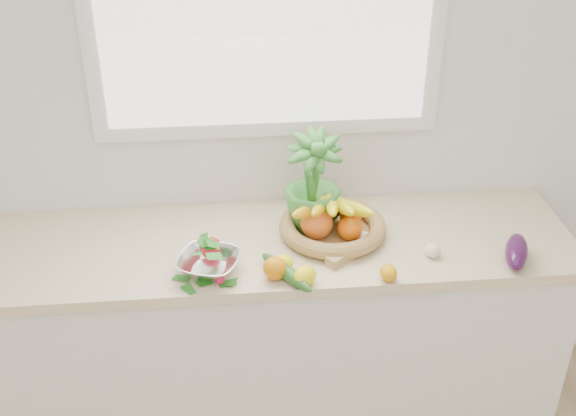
{
  "coord_description": "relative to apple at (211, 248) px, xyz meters",
  "views": [
    {
      "loc": [
        -0.16,
        -0.28,
        2.38
      ],
      "look_at": [
        0.05,
        1.93,
        1.05
      ],
      "focal_mm": 45.0,
      "sensor_mm": 36.0,
      "label": 1
    }
  ],
  "objects": [
    {
      "name": "garlic_b",
      "position": [
        0.56,
        0.05,
        -0.02
      ],
      "size": [
        0.06,
        0.06,
        0.04
      ],
      "primitive_type": "ellipsoid",
      "rotation": [
        0.0,
        0.0,
        -0.4
      ],
      "color": "white",
      "rests_on": "countertop"
    },
    {
      "name": "countertop",
      "position": [
        0.23,
        0.09,
        -0.06
      ],
      "size": [
        2.24,
        0.62,
        0.04
      ],
      "primitive_type": "cube",
      "color": "beige",
      "rests_on": "counter_cabinet"
    },
    {
      "name": "fruit_basket",
      "position": [
        0.45,
        0.11,
        0.02
      ],
      "size": [
        0.44,
        0.44,
        0.19
      ],
      "color": "#AD874D",
      "rests_on": "countertop"
    },
    {
      "name": "garlic_a",
      "position": [
        0.52,
        0.09,
        -0.02
      ],
      "size": [
        0.06,
        0.06,
        0.05
      ],
      "primitive_type": "ellipsoid",
      "rotation": [
        0.0,
        0.0,
        -0.09
      ],
      "color": "silver",
      "rests_on": "countertop"
    },
    {
      "name": "back_wall",
      "position": [
        0.23,
        0.39,
        0.41
      ],
      "size": [
        4.5,
        0.02,
        2.7
      ],
      "primitive_type": "cube",
      "color": "white",
      "rests_on": "ground"
    },
    {
      "name": "counter_cabinet",
      "position": [
        0.23,
        0.09,
        -0.51
      ],
      "size": [
        2.2,
        0.58,
        0.86
      ],
      "primitive_type": "cube",
      "color": "silver",
      "rests_on": "ground"
    },
    {
      "name": "potted_herb",
      "position": [
        0.38,
        0.15,
        0.17
      ],
      "size": [
        0.22,
        0.22,
        0.38
      ],
      "primitive_type": "imported",
      "rotation": [
        0.0,
        0.0,
        0.03
      ],
      "color": "#38802E",
      "rests_on": "countertop"
    },
    {
      "name": "orange_loose",
      "position": [
        0.22,
        -0.14,
        0.0
      ],
      "size": [
        0.08,
        0.08,
        0.08
      ],
      "primitive_type": "sphere",
      "rotation": [
        0.0,
        0.0,
        0.02
      ],
      "color": "orange",
      "rests_on": "countertop"
    },
    {
      "name": "lemon_c",
      "position": [
        0.25,
        -0.09,
        -0.01
      ],
      "size": [
        0.09,
        0.09,
        0.06
      ],
      "primitive_type": "ellipsoid",
      "rotation": [
        0.0,
        0.0,
        1.0
      ],
      "color": "yellow",
      "rests_on": "countertop"
    },
    {
      "name": "lemon_a",
      "position": [
        0.6,
        -0.19,
        -0.01
      ],
      "size": [
        0.07,
        0.08,
        0.06
      ],
      "primitive_type": "ellipsoid",
      "rotation": [
        0.0,
        0.0,
        0.12
      ],
      "color": "orange",
      "rests_on": "countertop"
    },
    {
      "name": "cucumber",
      "position": [
        0.25,
        -0.15,
        -0.02
      ],
      "size": [
        0.19,
        0.26,
        0.05
      ],
      "primitive_type": "ellipsoid",
      "rotation": [
        0.0,
        0.0,
        0.56
      ],
      "color": "#195218",
      "rests_on": "countertop"
    },
    {
      "name": "apple",
      "position": [
        0.0,
        0.0,
        0.0
      ],
      "size": [
        0.1,
        0.1,
        0.08
      ],
      "primitive_type": "sphere",
      "rotation": [
        0.0,
        0.0,
        -0.29
      ],
      "color": "red",
      "rests_on": "countertop"
    },
    {
      "name": "garlic_c",
      "position": [
        0.79,
        -0.06,
        -0.02
      ],
      "size": [
        0.06,
        0.06,
        0.05
      ],
      "primitive_type": "ellipsoid",
      "rotation": [
        0.0,
        0.0,
        0.07
      ],
      "color": "white",
      "rests_on": "countertop"
    },
    {
      "name": "lemon_b",
      "position": [
        0.31,
        -0.19,
        -0.01
      ],
      "size": [
        0.11,
        0.11,
        0.07
      ],
      "primitive_type": "ellipsoid",
      "rotation": [
        0.0,
        0.0,
        -0.79
      ],
      "color": "yellow",
      "rests_on": "countertop"
    },
    {
      "name": "colander_with_spinach",
      "position": [
        -0.01,
        -0.09,
        0.02
      ],
      "size": [
        0.27,
        0.27,
        0.12
      ],
      "color": "silver",
      "rests_on": "countertop"
    },
    {
      "name": "eggplant",
      "position": [
        1.07,
        -0.12,
        0.0
      ],
      "size": [
        0.15,
        0.23,
        0.08
      ],
      "primitive_type": "ellipsoid",
      "rotation": [
        0.0,
        0.0,
        -0.38
      ],
      "color": "#320E35",
      "rests_on": "countertop"
    },
    {
      "name": "ginger",
      "position": [
        0.45,
        -0.07,
        -0.02
      ],
      "size": [
        0.11,
        0.11,
        0.04
      ],
      "primitive_type": "cube",
      "rotation": [
        0.0,
        0.0,
        0.69
      ],
      "color": "tan",
      "rests_on": "countertop"
    },
    {
      "name": "radish",
      "position": [
        0.03,
        -0.16,
        -0.02
      ],
      "size": [
        0.03,
        0.03,
        0.03
      ],
      "primitive_type": "sphere",
      "rotation": [
        0.0,
        0.0,
        -0.01
      ],
      "color": "red",
      "rests_on": "countertop"
    }
  ]
}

